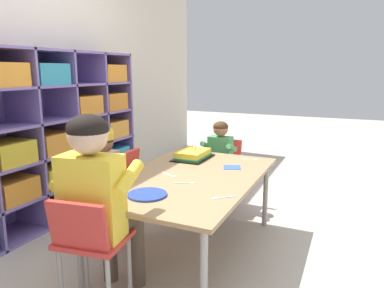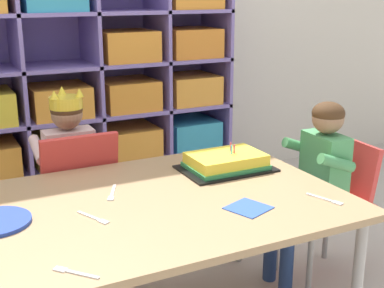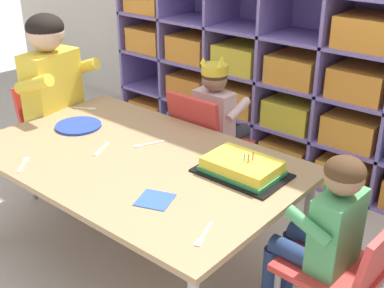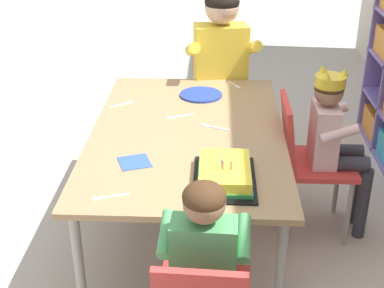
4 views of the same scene
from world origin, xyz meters
name	(u,v)px [view 2 (image 2 of 4)]	position (x,y,z in m)	size (l,w,h in m)	color
storage_cubby_shelf	(27,102)	(-0.11, 1.33, 0.66)	(2.40, 0.39, 1.41)	#7F6BB2
activity_table	(137,214)	(0.00, 0.00, 0.52)	(1.41, 0.88, 0.56)	#A37F56
classroom_chair_blue	(76,193)	(-0.06, 0.57, 0.41)	(0.34, 0.36, 0.69)	red
child_with_crown	(67,158)	(-0.06, 0.68, 0.53)	(0.30, 0.31, 0.85)	beige
classroom_chair_guest_side	(332,197)	(0.94, 0.09, 0.37)	(0.37, 0.32, 0.61)	red
guest_at_table_side	(315,171)	(0.84, 0.10, 0.51)	(0.31, 0.30, 0.80)	#4C9E5B
birthday_cake_on_tray	(226,163)	(0.44, 0.17, 0.58)	(0.36, 0.24, 0.10)	black
paper_napkin_square	(248,208)	(0.31, -0.20, 0.56)	(0.12, 0.12, 0.00)	#3356B7
fork_near_cake_tray	(326,200)	(0.59, -0.26, 0.56)	(0.06, 0.14, 0.00)	white
fork_scattered_mid_table	(95,218)	(-0.16, -0.05, 0.56)	(0.07, 0.13, 0.00)	white
fork_by_napkin	(112,193)	(-0.05, 0.12, 0.56)	(0.07, 0.14, 0.00)	white
fork_near_child_seat	(73,272)	(-0.31, -0.35, 0.56)	(0.10, 0.11, 0.00)	white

